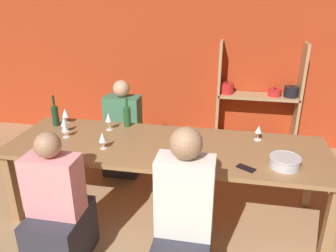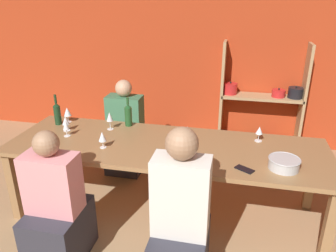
# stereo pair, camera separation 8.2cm
# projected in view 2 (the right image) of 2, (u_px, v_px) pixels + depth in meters

# --- Properties ---
(wall_back_red) EXTENTS (8.80, 0.06, 2.70)m
(wall_back_red) POSITION_uv_depth(u_px,v_px,m) (202.00, 48.00, 4.53)
(wall_back_red) COLOR #B23819
(wall_back_red) RESTS_ON ground_plane
(shelf_unit) EXTENTS (1.09, 0.30, 1.48)m
(shelf_unit) POSITION_uv_depth(u_px,v_px,m) (260.00, 115.00, 4.49)
(shelf_unit) COLOR tan
(shelf_unit) RESTS_ON ground_plane
(dining_table) EXTENTS (2.96, 0.95, 0.75)m
(dining_table) POSITION_uv_depth(u_px,v_px,m) (166.00, 152.00, 3.07)
(dining_table) COLOR olive
(dining_table) RESTS_ON ground_plane
(mixing_bowl) EXTENTS (0.25, 0.25, 0.09)m
(mixing_bowl) POSITION_uv_depth(u_px,v_px,m) (284.00, 163.00, 2.62)
(mixing_bowl) COLOR #B7BABC
(mixing_bowl) RESTS_ON dining_table
(wine_bottle_green) EXTENTS (0.07, 0.07, 0.33)m
(wine_bottle_green) POSITION_uv_depth(u_px,v_px,m) (57.00, 113.00, 3.47)
(wine_bottle_green) COLOR #19381E
(wine_bottle_green) RESTS_ON dining_table
(wine_bottle_dark) EXTENTS (0.08, 0.08, 0.31)m
(wine_bottle_dark) POSITION_uv_depth(u_px,v_px,m) (128.00, 115.00, 3.44)
(wine_bottle_dark) COLOR #1E4C23
(wine_bottle_dark) RESTS_ON dining_table
(wine_glass_red_a) EXTENTS (0.07, 0.07, 0.19)m
(wine_glass_red_a) POSITION_uv_depth(u_px,v_px,m) (110.00, 117.00, 3.34)
(wine_glass_red_a) COLOR white
(wine_glass_red_a) RESTS_ON dining_table
(wine_glass_empty_a) EXTENTS (0.06, 0.06, 0.14)m
(wine_glass_empty_a) POSITION_uv_depth(u_px,v_px,m) (177.00, 156.00, 2.61)
(wine_glass_empty_a) COLOR white
(wine_glass_empty_a) RESTS_ON dining_table
(wine_glass_red_b) EXTENTS (0.08, 0.08, 0.16)m
(wine_glass_red_b) POSITION_uv_depth(u_px,v_px,m) (187.00, 131.00, 3.05)
(wine_glass_red_b) COLOR white
(wine_glass_red_b) RESTS_ON dining_table
(wine_glass_white_a) EXTENTS (0.07, 0.07, 0.16)m
(wine_glass_white_a) POSITION_uv_depth(u_px,v_px,m) (66.00, 121.00, 3.31)
(wine_glass_white_a) COLOR white
(wine_glass_white_a) RESTS_ON dining_table
(wine_glass_red_c) EXTENTS (0.07, 0.07, 0.16)m
(wine_glass_red_c) POSITION_uv_depth(u_px,v_px,m) (102.00, 137.00, 2.95)
(wine_glass_red_c) COLOR white
(wine_glass_red_c) RESTS_ON dining_table
(wine_glass_red_d) EXTENTS (0.08, 0.08, 0.17)m
(wine_glass_red_d) POSITION_uv_depth(u_px,v_px,m) (67.00, 112.00, 3.53)
(wine_glass_red_d) COLOR white
(wine_glass_red_d) RESTS_ON dining_table
(wine_glass_empty_b) EXTENTS (0.06, 0.06, 0.17)m
(wine_glass_empty_b) POSITION_uv_depth(u_px,v_px,m) (66.00, 125.00, 3.18)
(wine_glass_empty_b) COLOR white
(wine_glass_empty_b) RESTS_ON dining_table
(wine_glass_empty_c) EXTENTS (0.07, 0.07, 0.15)m
(wine_glass_empty_c) POSITION_uv_depth(u_px,v_px,m) (259.00, 131.00, 3.08)
(wine_glass_empty_c) COLOR white
(wine_glass_empty_c) RESTS_ON dining_table
(cell_phone) EXTENTS (0.16, 0.14, 0.01)m
(cell_phone) POSITION_uv_depth(u_px,v_px,m) (244.00, 169.00, 2.61)
(cell_phone) COLOR black
(cell_phone) RESTS_ON dining_table
(person_near_a) EXTENTS (0.40, 0.50, 1.27)m
(person_near_a) POSITION_uv_depth(u_px,v_px,m) (180.00, 228.00, 2.38)
(person_near_a) COLOR #2D2D38
(person_near_a) RESTS_ON ground_plane
(person_far_a) EXTENTS (0.42, 0.52, 1.14)m
(person_far_a) POSITION_uv_depth(u_px,v_px,m) (126.00, 138.00, 4.01)
(person_far_a) COLOR #2D2D38
(person_far_a) RESTS_ON ground_plane
(person_near_b) EXTENTS (0.42, 0.52, 1.14)m
(person_near_b) POSITION_uv_depth(u_px,v_px,m) (57.00, 215.00, 2.62)
(person_near_b) COLOR #2D2D38
(person_near_b) RESTS_ON ground_plane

